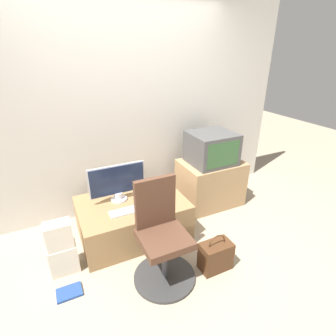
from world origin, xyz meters
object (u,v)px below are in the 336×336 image
(keyboard, at_px, (124,212))
(cardboard_box_lower, at_px, (64,259))
(main_monitor, at_px, (117,182))
(handbag, at_px, (216,256))
(crt_tv, at_px, (211,148))
(mouse, at_px, (143,207))
(office_chair, at_px, (162,242))
(book, at_px, (69,292))

(keyboard, xyz_separation_m, cardboard_box_lower, (-0.64, -0.10, -0.28))
(main_monitor, height_order, keyboard, main_monitor)
(handbag, bearing_deg, crt_tv, 59.78)
(cardboard_box_lower, bearing_deg, crt_tv, 12.81)
(cardboard_box_lower, height_order, handbag, handbag)
(mouse, bearing_deg, office_chair, -92.92)
(book, bearing_deg, handbag, -12.94)
(mouse, distance_m, office_chair, 0.54)
(office_chair, height_order, handbag, office_chair)
(crt_tv, relative_size, office_chair, 0.57)
(main_monitor, height_order, office_chair, office_chair)
(cardboard_box_lower, bearing_deg, office_chair, -28.43)
(keyboard, xyz_separation_m, crt_tv, (1.29, 0.34, 0.38))
(main_monitor, bearing_deg, keyboard, -95.61)
(crt_tv, xyz_separation_m, cardboard_box_lower, (-1.94, -0.44, -0.67))
(keyboard, bearing_deg, office_chair, -71.54)
(mouse, bearing_deg, crt_tv, 17.90)
(crt_tv, relative_size, handbag, 1.40)
(mouse, xyz_separation_m, office_chair, (-0.03, -0.54, -0.04))
(cardboard_box_lower, height_order, book, cardboard_box_lower)
(cardboard_box_lower, distance_m, book, 0.32)
(office_chair, bearing_deg, book, 169.35)
(main_monitor, xyz_separation_m, keyboard, (-0.03, -0.26, -0.21))
(cardboard_box_lower, bearing_deg, keyboard, 9.18)
(mouse, bearing_deg, handbag, -55.51)
(keyboard, xyz_separation_m, office_chair, (0.18, -0.55, -0.04))
(main_monitor, distance_m, handbag, 1.27)
(handbag, bearing_deg, office_chair, 163.36)
(main_monitor, relative_size, book, 2.89)
(mouse, xyz_separation_m, handbag, (0.47, -0.69, -0.29))
(keyboard, xyz_separation_m, handbag, (0.69, -0.70, -0.28))
(office_chair, relative_size, cardboard_box_lower, 3.27)
(office_chair, distance_m, handbag, 0.58)
(cardboard_box_lower, bearing_deg, handbag, -24.23)
(office_chair, height_order, cardboard_box_lower, office_chair)
(mouse, xyz_separation_m, book, (-0.86, -0.38, -0.42))
(main_monitor, height_order, mouse, main_monitor)
(crt_tv, xyz_separation_m, handbag, (-0.61, -1.04, -0.66))
(book, bearing_deg, mouse, 24.01)
(keyboard, height_order, book, keyboard)
(crt_tv, height_order, book, crt_tv)
(main_monitor, relative_size, mouse, 9.26)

